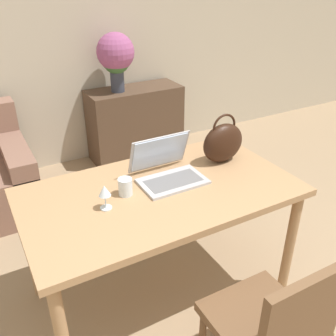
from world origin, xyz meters
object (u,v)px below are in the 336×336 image
object	(u,v)px
chair	(274,324)
wine_glass	(105,192)
handbag	(223,142)
laptop	(166,167)
flower_vase	(116,56)
drinking_glass	(125,187)

from	to	relation	value
chair	wine_glass	xyz separation A→B (m)	(-0.45, 0.78, 0.38)
wine_glass	handbag	size ratio (longest dim) A/B	0.43
laptop	wine_glass	world-z (taller)	laptop
laptop	handbag	distance (m)	0.41
handbag	chair	bearing A→B (deg)	-112.13
laptop	handbag	bearing A→B (deg)	0.78
chair	flower_vase	size ratio (longest dim) A/B	1.52
laptop	drinking_glass	distance (m)	0.29
chair	flower_vase	bearing A→B (deg)	82.06
drinking_glass	wine_glass	world-z (taller)	wine_glass
wine_glass	drinking_glass	bearing A→B (deg)	27.31
chair	handbag	size ratio (longest dim) A/B	2.72
chair	handbag	xyz separation A→B (m)	(0.37, 0.92, 0.41)
wine_glass	flower_vase	bearing A→B (deg)	65.90
wine_glass	laptop	bearing A→B (deg)	17.30
chair	flower_vase	distance (m)	2.76
chair	wine_glass	size ratio (longest dim) A/B	6.35
laptop	handbag	size ratio (longest dim) A/B	1.18
drinking_glass	wine_glass	size ratio (longest dim) A/B	0.71
laptop	flower_vase	distance (m)	1.81
flower_vase	handbag	bearing A→B (deg)	-90.52
laptop	drinking_glass	bearing A→B (deg)	-168.13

